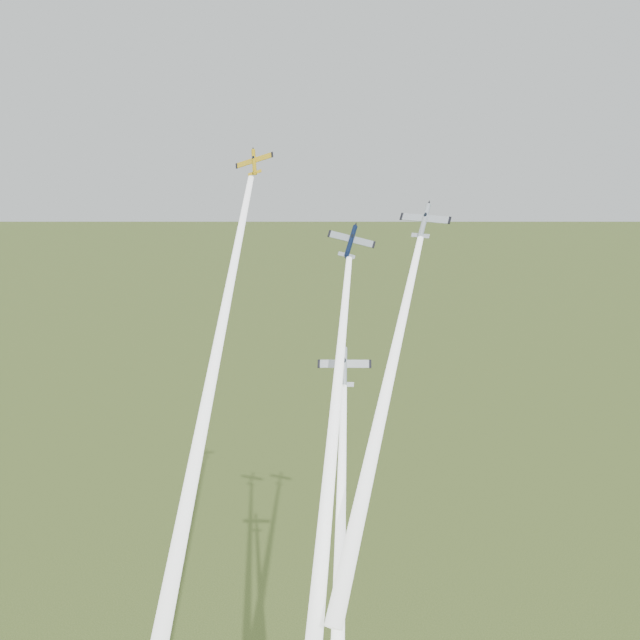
% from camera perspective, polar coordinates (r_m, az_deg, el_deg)
% --- Properties ---
extents(plane_yellow, '(8.25, 5.60, 7.27)m').
position_cam_1_polar(plane_yellow, '(134.26, -4.71, 11.14)').
color(plane_yellow, gold).
extents(smoke_trail_yellow, '(6.25, 52.99, 57.15)m').
position_cam_1_polar(smoke_trail_yellow, '(113.49, -7.90, -5.01)').
color(smoke_trail_yellow, white).
extents(plane_navy, '(8.49, 6.96, 8.03)m').
position_cam_1_polar(plane_navy, '(128.67, 2.20, 5.61)').
color(plane_navy, '#0C1836').
extents(smoke_trail_navy, '(6.75, 42.64, 45.95)m').
position_cam_1_polar(smoke_trail_navy, '(113.39, 0.90, -8.44)').
color(smoke_trail_navy, white).
extents(plane_silver_right, '(8.76, 7.08, 6.91)m').
position_cam_1_polar(plane_silver_right, '(124.69, 7.43, 7.02)').
color(plane_silver_right, silver).
extents(smoke_trail_silver_right, '(6.98, 40.47, 43.60)m').
position_cam_1_polar(smoke_trail_silver_right, '(109.81, 4.42, -6.43)').
color(smoke_trail_silver_right, white).
extents(plane_silver_low, '(9.62, 8.12, 7.17)m').
position_cam_1_polar(plane_silver_low, '(124.99, 1.75, -3.35)').
color(plane_silver_low, silver).
extents(smoke_trail_silver_low, '(9.75, 39.03, 42.34)m').
position_cam_1_polar(smoke_trail_silver_low, '(115.19, 1.39, -17.38)').
color(smoke_trail_silver_low, white).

